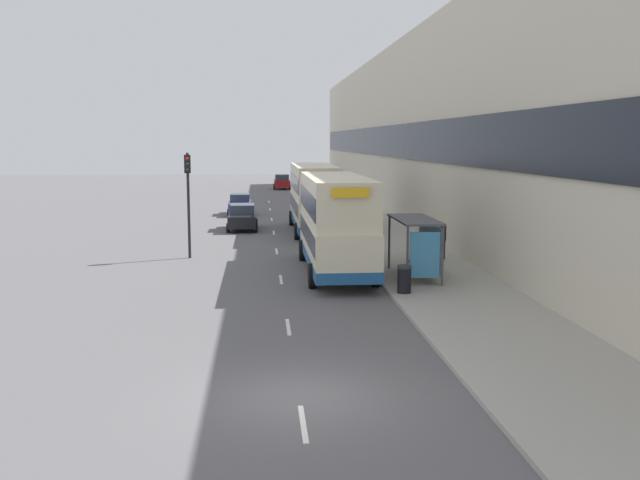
{
  "coord_description": "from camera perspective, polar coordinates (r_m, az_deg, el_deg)",
  "views": [
    {
      "loc": [
        -0.84,
        -15.7,
        5.85
      ],
      "look_at": [
        1.68,
        14.2,
        1.66
      ],
      "focal_mm": 40.0,
      "sensor_mm": 36.0,
      "label": 1
    }
  ],
  "objects": [
    {
      "name": "double_decker_bus_near",
      "position": [
        31.48,
        1.26,
        1.45
      ],
      "size": [
        2.85,
        10.35,
        4.3
      ],
      "color": "beige",
      "rests_on": "ground_plane"
    },
    {
      "name": "litter_bin",
      "position": [
        27.1,
        6.76,
        -3.12
      ],
      "size": [
        0.55,
        0.55,
        1.05
      ],
      "color": "black",
      "rests_on": "ground_plane"
    },
    {
      "name": "car_1",
      "position": [
        47.32,
        -6.22,
        1.83
      ],
      "size": [
        1.99,
        4.29,
        1.68
      ],
      "rotation": [
        0.0,
        0.0,
        3.14
      ],
      "color": "black",
      "rests_on": "ground_plane"
    },
    {
      "name": "car_0",
      "position": [
        57.11,
        -6.42,
        2.86
      ],
      "size": [
        1.91,
        4.47,
        1.65
      ],
      "rotation": [
        0.0,
        0.0,
        3.14
      ],
      "color": "navy",
      "rests_on": "ground_plane"
    },
    {
      "name": "traffic_light_far_kerb",
      "position": [
        35.99,
        -10.51,
        4.11
      ],
      "size": [
        0.3,
        0.32,
        5.26
      ],
      "color": "black",
      "rests_on": "ground_plane"
    },
    {
      "name": "pavement",
      "position": [
        55.0,
        2.88,
        1.92
      ],
      "size": [
        5.0,
        93.0,
        0.14
      ],
      "color": "#A39E93",
      "rests_on": "ground_plane"
    },
    {
      "name": "lane_mark_1",
      "position": [
        22.72,
        -2.56,
        -6.96
      ],
      "size": [
        0.12,
        2.0,
        0.01
      ],
      "color": "silver",
      "rests_on": "ground_plane"
    },
    {
      "name": "terrace_facade",
      "position": [
        55.37,
        7.07,
        8.53
      ],
      "size": [
        3.1,
        93.0,
        12.93
      ],
      "color": "beige",
      "rests_on": "ground_plane"
    },
    {
      "name": "bus_shelter",
      "position": [
        29.85,
        8.02,
        0.23
      ],
      "size": [
        1.6,
        4.2,
        2.48
      ],
      "color": "#4C4C51",
      "rests_on": "ground_plane"
    },
    {
      "name": "pedestrian_at_shelter",
      "position": [
        31.79,
        9.4,
        -0.89
      ],
      "size": [
        0.34,
        0.34,
        1.72
      ],
      "color": "#23232D",
      "rests_on": "ground_plane"
    },
    {
      "name": "lane_mark_6",
      "position": [
        61.19,
        -4.01,
        2.46
      ],
      "size": [
        0.12,
        2.0,
        0.01
      ],
      "color": "silver",
      "rests_on": "ground_plane"
    },
    {
      "name": "car_2",
      "position": [
        86.76,
        -3.06,
        4.66
      ],
      "size": [
        2.05,
        4.23,
        1.79
      ],
      "color": "maroon",
      "rests_on": "ground_plane"
    },
    {
      "name": "lane_mark_2",
      "position": [
        30.31,
        -3.14,
        -3.17
      ],
      "size": [
        0.12,
        2.0,
        0.01
      ],
      "color": "silver",
      "rests_on": "ground_plane"
    },
    {
      "name": "pedestrian_1",
      "position": [
        35.04,
        9.77,
        0.02
      ],
      "size": [
        0.36,
        0.36,
        1.84
      ],
      "color": "#23232D",
      "rests_on": "ground_plane"
    },
    {
      "name": "lane_mark_5",
      "position": [
        53.44,
        -3.89,
        1.66
      ],
      "size": [
        0.12,
        2.0,
        0.01
      ],
      "color": "silver",
      "rests_on": "ground_plane"
    },
    {
      "name": "lane_mark_0",
      "position": [
        15.33,
        -1.36,
        -14.46
      ],
      "size": [
        0.12,
        2.0,
        0.01
      ],
      "color": "silver",
      "rests_on": "ground_plane"
    },
    {
      "name": "double_decker_bus_ahead",
      "position": [
        45.75,
        -0.5,
        3.49
      ],
      "size": [
        2.85,
        11.24,
        4.3
      ],
      "color": "beige",
      "rests_on": "ground_plane"
    },
    {
      "name": "ground_plane",
      "position": [
        16.77,
        -1.69,
        -12.46
      ],
      "size": [
        220.0,
        220.0,
        0.0
      ],
      "primitive_type": "plane",
      "color": "#5B595B"
    },
    {
      "name": "lane_mark_3",
      "position": [
        37.99,
        -3.49,
        -0.91
      ],
      "size": [
        0.12,
        2.0,
        0.01
      ],
      "color": "silver",
      "rests_on": "ground_plane"
    },
    {
      "name": "lane_mark_7",
      "position": [
        68.95,
        -4.1,
        3.08
      ],
      "size": [
        0.12,
        2.0,
        0.01
      ],
      "color": "silver",
      "rests_on": "ground_plane"
    },
    {
      "name": "lane_mark_4",
      "position": [
        45.7,
        -3.72,
        0.59
      ],
      "size": [
        0.12,
        2.0,
        0.01
      ],
      "color": "silver",
      "rests_on": "ground_plane"
    }
  ]
}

